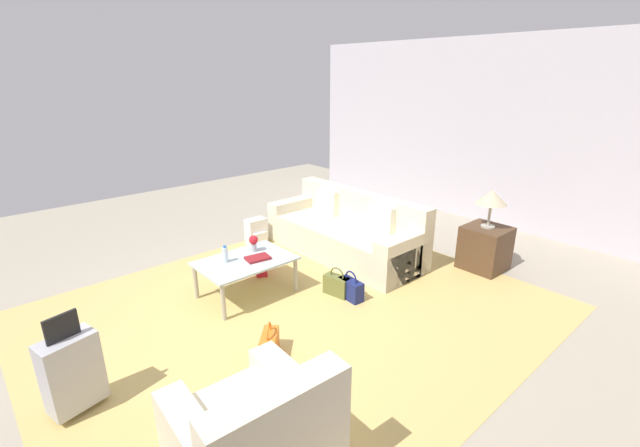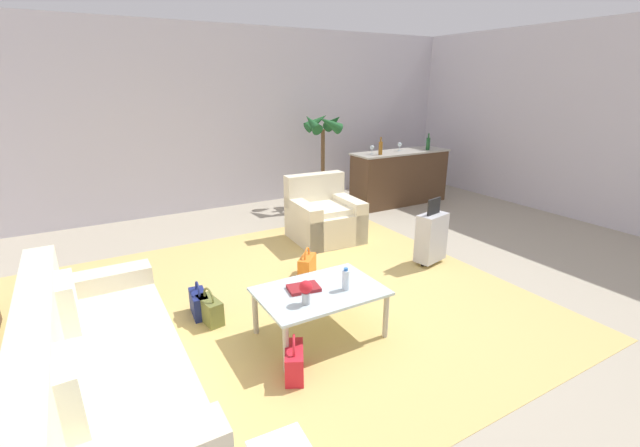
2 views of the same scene
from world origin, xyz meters
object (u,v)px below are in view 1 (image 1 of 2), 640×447
object	(u,v)px
water_bottle	(225,255)
coffee_table_book	(258,258)
flower_vase	(254,242)
side_table	(485,248)
handbag_orange	(269,345)
suitcase_silver	(72,371)
handbag_navy	(351,289)
couch	(348,233)
handbag_red	(260,264)
table_lamp	(492,198)
backpack_white	(256,232)
armchair	(256,445)
handbag_olive	(337,285)
coffee_table	(246,264)

from	to	relation	value
water_bottle	coffee_table_book	distance (m)	0.38
flower_vase	side_table	distance (m)	3.08
side_table	handbag_orange	xyz separation A→B (m)	(3.29, -0.34, -0.16)
side_table	suitcase_silver	distance (m)	4.87
handbag_navy	couch	bearing A→B (deg)	-133.57
water_bottle	coffee_table_book	size ratio (longest dim) A/B	0.75
handbag_red	handbag_orange	bearing A→B (deg)	58.46
flower_vase	water_bottle	bearing A→B (deg)	6.79
table_lamp	backpack_white	xyz separation A→B (m)	(1.80, -2.79, -0.79)
armchair	handbag_olive	xyz separation A→B (m)	(-2.10, -1.45, -0.17)
water_bottle	flower_vase	xyz separation A→B (m)	(-0.42, -0.05, 0.03)
couch	armchair	world-z (taller)	armchair
coffee_table_book	handbag_red	distance (m)	0.67
handbag_olive	coffee_table	bearing A→B (deg)	-42.06
handbag_orange	backpack_white	world-z (taller)	backpack_white
handbag_orange	suitcase_silver	bearing A→B (deg)	-16.89
handbag_navy	armchair	bearing A→B (deg)	30.63
coffee_table_book	table_lamp	size ratio (longest dim) A/B	0.54
armchair	flower_vase	xyz separation A→B (m)	(-1.52, -2.32, 0.27)
coffee_table_book	handbag_olive	distance (m)	0.99
coffee_table_book	side_table	world-z (taller)	side_table
table_lamp	handbag_navy	bearing A→B (deg)	-17.19
handbag_navy	handbag_olive	bearing A→B (deg)	-73.27
handbag_orange	handbag_red	bearing A→B (deg)	-121.54
couch	table_lamp	xyz separation A→B (m)	(-1.00, 1.60, 0.68)
water_bottle	handbag_navy	bearing A→B (deg)	136.48
armchair	couch	bearing A→B (deg)	-143.78
handbag_red	handbag_navy	distance (m)	1.34
flower_vase	couch	bearing A→B (deg)	178.18
flower_vase	suitcase_silver	distance (m)	2.39
couch	coffee_table_book	distance (m)	1.70
armchair	coffee_table_book	size ratio (longest dim) A/B	3.50
couch	handbag_navy	xyz separation A→B (m)	(0.95, 1.00, -0.17)
couch	flower_vase	bearing A→B (deg)	-1.82
armchair	table_lamp	bearing A→B (deg)	-170.71
side_table	handbag_olive	size ratio (longest dim) A/B	1.64
couch	coffee_table	world-z (taller)	couch
coffee_table	handbag_red	xyz separation A→B (m)	(-0.46, -0.39, -0.27)
armchair	handbag_olive	world-z (taller)	armchair
backpack_white	handbag_navy	bearing A→B (deg)	86.08
flower_vase	side_table	world-z (taller)	flower_vase
handbag_olive	armchair	bearing A→B (deg)	34.69
handbag_olive	handbag_red	bearing A→B (deg)	-72.94
couch	flower_vase	size ratio (longest dim) A/B	11.79
table_lamp	handbag_navy	size ratio (longest dim) A/B	1.41
water_bottle	handbag_red	distance (m)	0.83
couch	suitcase_silver	xyz separation A→B (m)	(3.80, 0.80, 0.06)
coffee_table_book	handbag_olive	bearing A→B (deg)	145.84
side_table	handbag_red	world-z (taller)	side_table
flower_vase	suitcase_silver	bearing A→B (deg)	20.95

